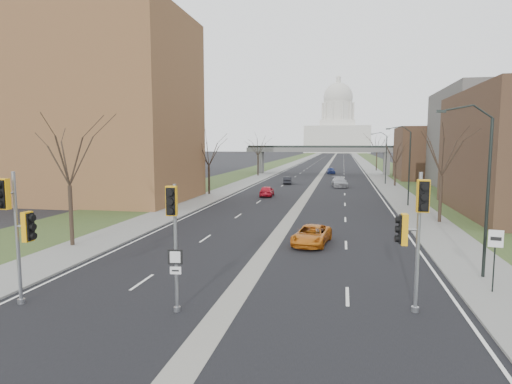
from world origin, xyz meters
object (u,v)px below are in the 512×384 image
(signal_pole_median, at_px, (173,225))
(car_right_mid, at_px, (339,182))
(signal_pole_left, at_px, (16,219))
(signal_pole_right, at_px, (414,222))
(car_right_far, at_px, (331,171))
(car_right_near, at_px, (312,235))
(car_left_near, at_px, (267,191))
(speed_limit_sign, at_px, (495,249))
(car_left_far, at_px, (287,180))

(signal_pole_median, bearing_deg, car_right_mid, 75.49)
(signal_pole_left, xyz_separation_m, signal_pole_right, (16.10, 2.44, 0.02))
(signal_pole_median, distance_m, car_right_far, 83.85)
(signal_pole_left, xyz_separation_m, car_right_near, (11.27, 13.75, -3.09))
(signal_pole_median, relative_size, car_left_near, 1.28)
(speed_limit_sign, bearing_deg, signal_pole_right, -132.46)
(signal_pole_median, height_order, car_right_near, signal_pole_median)
(signal_pole_left, distance_m, car_right_far, 84.88)
(signal_pole_left, height_order, car_right_near, signal_pole_left)
(car_left_far, relative_size, car_right_mid, 0.70)
(speed_limit_sign, bearing_deg, signal_pole_median, -149.38)
(speed_limit_sign, height_order, car_right_mid, speed_limit_sign)
(signal_pole_median, height_order, car_left_far, signal_pole_median)
(signal_pole_median, height_order, car_right_far, signal_pole_median)
(signal_pole_left, relative_size, signal_pole_right, 0.99)
(car_left_near, relative_size, car_right_near, 0.88)
(speed_limit_sign, distance_m, car_left_far, 54.23)
(signal_pole_left, distance_m, signal_pole_median, 6.77)
(speed_limit_sign, bearing_deg, car_right_far, 106.64)
(signal_pole_left, bearing_deg, signal_pole_median, 6.28)
(car_left_far, distance_m, car_right_mid, 9.35)
(car_right_far, bearing_deg, car_left_near, -106.45)
(signal_pole_left, relative_size, car_right_mid, 1.06)
(speed_limit_sign, bearing_deg, car_right_near, 146.91)
(car_right_near, bearing_deg, car_right_far, 98.38)
(speed_limit_sign, height_order, car_left_far, speed_limit_sign)
(signal_pole_left, relative_size, car_left_near, 1.39)
(car_left_near, bearing_deg, car_right_near, 103.04)
(car_right_far, bearing_deg, signal_pole_median, -100.09)
(speed_limit_sign, bearing_deg, car_left_near, 125.63)
(signal_pole_median, distance_m, signal_pole_right, 9.56)
(car_left_near, xyz_separation_m, car_right_near, (7.71, -25.92, -0.05))
(signal_pole_right, relative_size, car_left_near, 1.40)
(signal_pole_left, xyz_separation_m, car_left_far, (4.03, 57.33, -3.11))
(signal_pole_right, xyz_separation_m, car_right_near, (-4.83, 11.31, -3.11))
(speed_limit_sign, xyz_separation_m, car_left_far, (-16.09, 51.77, -1.47))
(car_left_near, bearing_deg, signal_pole_median, 91.12)
(signal_pole_left, xyz_separation_m, car_left_near, (3.56, 39.67, -3.04))
(car_left_far, height_order, car_right_mid, car_right_mid)
(signal_pole_right, height_order, car_right_near, signal_pole_right)
(car_left_near, distance_m, car_right_mid, 17.12)
(signal_pole_left, distance_m, signal_pole_right, 16.28)
(signal_pole_right, bearing_deg, car_right_near, 111.26)
(signal_pole_left, relative_size, car_right_near, 1.22)
(signal_pole_left, xyz_separation_m, car_right_mid, (12.80, 54.08, -2.96))
(car_left_far, distance_m, car_right_far, 27.63)
(signal_pole_left, height_order, car_right_mid, signal_pole_left)
(car_left_far, height_order, car_right_near, car_right_near)
(car_right_near, height_order, car_right_far, car_right_far)
(car_right_mid, bearing_deg, signal_pole_right, -93.18)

